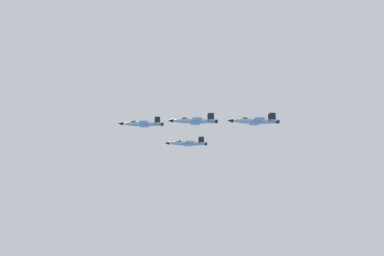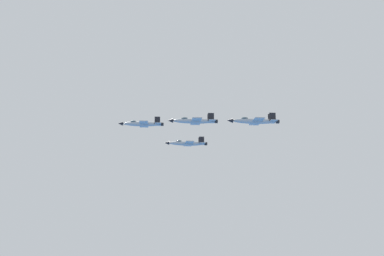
{
  "view_description": "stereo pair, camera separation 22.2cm",
  "coord_description": "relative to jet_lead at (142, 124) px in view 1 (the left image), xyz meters",
  "views": [
    {
      "loc": [
        -180.53,
        -75.11,
        110.04
      ],
      "look_at": [
        4.99,
        -21.84,
        154.31
      ],
      "focal_mm": 49.76,
      "sensor_mm": 36.0,
      "label": 1
    },
    {
      "loc": [
        -180.47,
        -75.32,
        110.04
      ],
      "look_at": [
        4.99,
        -21.84,
        154.31
      ],
      "focal_mm": 49.76,
      "sensor_mm": 36.0,
      "label": 2
    }
  ],
  "objects": [
    {
      "name": "jet_left_wingman",
      "position": [
        -8.08,
        -23.15,
        -2.28
      ],
      "size": [
        11.35,
        17.38,
        3.79
      ],
      "rotation": [
        0.0,
        0.0,
        1.92
      ],
      "color": "#9EA3A8"
    },
    {
      "name": "jet_lead",
      "position": [
        0.0,
        0.0,
        0.0
      ],
      "size": [
        11.06,
        16.93,
        3.69
      ],
      "rotation": [
        0.0,
        0.0,
        1.92
      ],
      "color": "#9EA3A8"
    },
    {
      "name": "jet_left_outer",
      "position": [
        -16.17,
        -46.31,
        -5.77
      ],
      "size": [
        11.04,
        16.81,
        3.69
      ],
      "rotation": [
        0.0,
        0.0,
        1.94
      ],
      "color": "#9EA3A8"
    },
    {
      "name": "jet_right_wingman",
      "position": [
        21.55,
        -11.71,
        -4.18
      ],
      "size": [
        11.22,
        17.04,
        3.75
      ],
      "rotation": [
        0.0,
        0.0,
        1.96
      ],
      "color": "#9EA3A8"
    }
  ]
}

